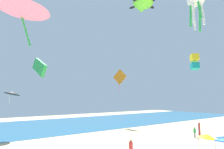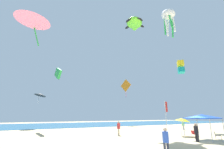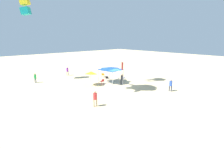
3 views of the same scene
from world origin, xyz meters
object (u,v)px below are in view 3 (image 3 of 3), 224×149
at_px(cooler_box, 117,77).
at_px(folding_chair_near_cooler, 102,81).
at_px(folding_chair_left_of_tent, 103,75).
at_px(kite_box_yellow, 25,6).
at_px(folding_chair_facing_ocean, 107,78).
at_px(person_far_stroller, 122,78).
at_px(person_watching_sky, 67,70).
at_px(person_near_umbrella, 171,84).
at_px(folding_chair_right_of_tent, 123,77).
at_px(beach_umbrella, 91,73).
at_px(canopy_tent, 111,68).
at_px(person_kite_handler, 35,77).
at_px(person_beachcomber, 95,97).
at_px(banner_flag, 123,73).

bearing_deg(cooler_box, folding_chair_near_cooler, 104.24).
distance_m(folding_chair_left_of_tent, kite_box_yellow, 17.00).
relative_size(folding_chair_facing_ocean, person_far_stroller, 0.46).
bearing_deg(person_watching_sky, person_near_umbrella, 163.62).
distance_m(folding_chair_facing_ocean, person_near_umbrella, 10.86).
bearing_deg(person_far_stroller, folding_chair_right_of_tent, -111.30).
xyz_separation_m(beach_umbrella, person_near_umbrella, (-9.92, -6.49, -1.00)).
relative_size(canopy_tent, folding_chair_right_of_tent, 4.31).
bearing_deg(folding_chair_near_cooler, person_far_stroller, 132.24).
bearing_deg(person_kite_handler, folding_chair_right_of_tent, 39.24).
height_order(folding_chair_left_of_tent, person_watching_sky, person_watching_sky).
xyz_separation_m(folding_chair_near_cooler, folding_chair_left_of_tent, (3.49, -3.03, 0.00)).
bearing_deg(folding_chair_left_of_tent, beach_umbrella, 87.17).
xyz_separation_m(cooler_box, person_far_stroller, (-3.60, 2.34, 0.84)).
bearing_deg(person_watching_sky, kite_box_yellow, 58.37).
distance_m(person_kite_handler, person_beachcomber, 14.72).
distance_m(folding_chair_left_of_tent, person_far_stroller, 6.09).
height_order(folding_chair_facing_ocean, folding_chair_right_of_tent, same).
relative_size(beach_umbrella, person_watching_sky, 1.36).
distance_m(cooler_box, person_kite_handler, 14.05).
bearing_deg(person_beachcomber, folding_chair_facing_ocean, 62.78).
height_order(cooler_box, kite_box_yellow, kite_box_yellow).
distance_m(cooler_box, banner_flag, 7.37).
height_order(cooler_box, person_far_stroller, person_far_stroller).
distance_m(canopy_tent, person_watching_sky, 10.31).
bearing_deg(person_watching_sky, folding_chair_facing_ocean, 167.19).
height_order(folding_chair_near_cooler, person_beachcomber, person_beachcomber).
height_order(banner_flag, kite_box_yellow, kite_box_yellow).
bearing_deg(beach_umbrella, folding_chair_near_cooler, -104.37).
bearing_deg(person_near_umbrella, canopy_tent, -162.99).
xyz_separation_m(folding_chair_right_of_tent, kite_box_yellow, (9.64, 12.26, 11.73)).
bearing_deg(person_beachcomber, cooler_box, 55.90).
distance_m(beach_umbrella, folding_chair_right_of_tent, 6.48).
relative_size(beach_umbrella, person_near_umbrella, 1.39).
bearing_deg(person_kite_handler, person_far_stroller, 27.19).
height_order(folding_chair_near_cooler, folding_chair_left_of_tent, same).
relative_size(folding_chair_near_cooler, person_beachcomber, 0.46).
bearing_deg(cooler_box, person_kite_handler, 60.45).
xyz_separation_m(folding_chair_facing_ocean, banner_flag, (-5.53, 1.83, 1.99)).
relative_size(person_kite_handler, kite_box_yellow, 0.60).
relative_size(folding_chair_near_cooler, folding_chair_facing_ocean, 1.00).
height_order(cooler_box, person_watching_sky, person_watching_sky).
xyz_separation_m(folding_chair_facing_ocean, person_watching_sky, (8.38, 3.19, 0.57)).
distance_m(folding_chair_near_cooler, kite_box_yellow, 16.86).
distance_m(folding_chair_near_cooler, folding_chair_left_of_tent, 4.62).
bearing_deg(folding_chair_right_of_tent, person_watching_sky, 112.64).
distance_m(folding_chair_right_of_tent, person_kite_handler, 14.87).
distance_m(person_watching_sky, kite_box_yellow, 13.00).
distance_m(beach_umbrella, folding_chair_facing_ocean, 4.15).
xyz_separation_m(canopy_tent, person_near_umbrella, (-9.03, -3.15, -1.39)).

